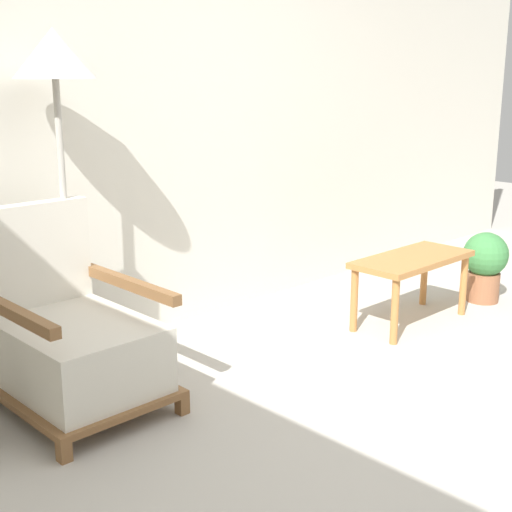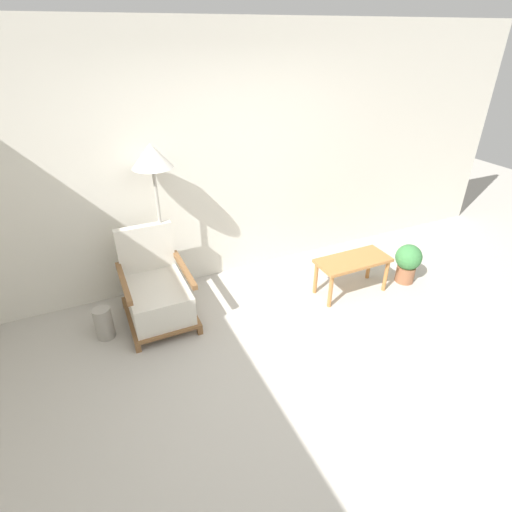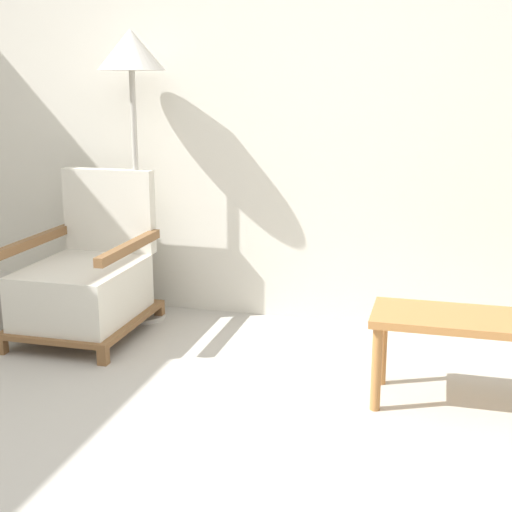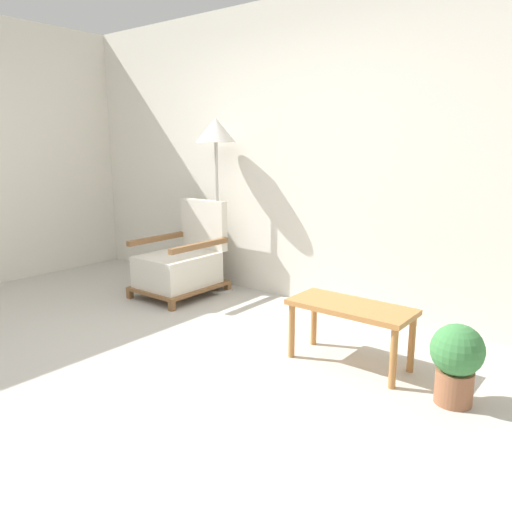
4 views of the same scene
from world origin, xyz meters
name	(u,v)px [view 3 (image 3 of 4)]	position (x,y,z in m)	size (l,w,h in m)	color
ground_plane	(117,505)	(0.00, 0.00, 0.00)	(14.00, 14.00, 0.00)	#B7B2A8
wall_back	(269,91)	(0.00, 2.13, 1.35)	(8.00, 0.06, 2.70)	silver
armchair	(86,281)	(-0.91, 1.53, 0.31)	(0.64, 0.79, 0.90)	brown
floor_lamp	(132,74)	(-0.73, 1.85, 1.44)	(0.38, 0.38, 1.69)	#B7B2A8
coffee_table	(466,330)	(1.14, 1.10, 0.36)	(0.81, 0.37, 0.42)	#B2753D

